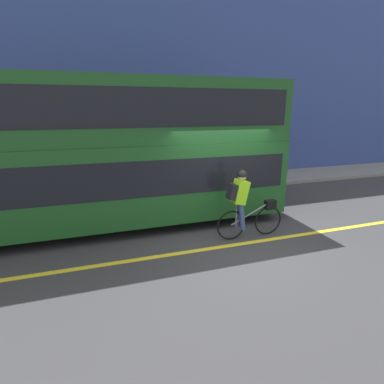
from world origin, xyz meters
The scene contains 8 objects.
ground_plane centered at (0.00, 0.00, 0.00)m, with size 80.00×80.00×0.00m, color #38383A.
road_center_line centered at (0.00, -0.12, 0.00)m, with size 50.00×0.14×0.01m, color yellow.
sidewalk_curb centered at (0.00, 5.36, 0.06)m, with size 60.00×2.20×0.12m.
building_facade centered at (0.00, 6.61, 4.58)m, with size 60.00×0.30×9.16m.
bus centered at (-2.93, 2.04, 2.04)m, with size 9.56×2.46×3.69m.
cyclist_on_bike centered at (0.28, 0.18, 0.89)m, with size 1.71×0.32×1.66m.
trash_bin centered at (-3.79, 5.25, 0.57)m, with size 0.57×0.57×0.89m.
street_sign_post centered at (-4.64, 5.24, 1.48)m, with size 0.36×0.09×2.42m.
Camera 1 is at (-2.95, -5.72, 3.00)m, focal length 28.00 mm.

